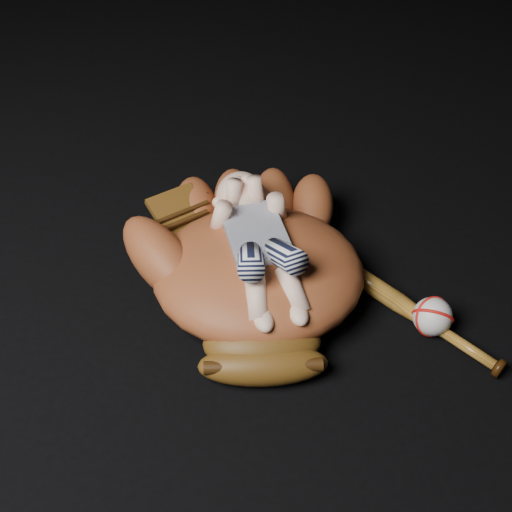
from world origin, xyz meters
The scene contains 4 objects.
baseball_glove centered at (-0.01, 0.19, 0.09)m, with size 0.48×0.55×0.17m, color brown, non-canonical shape.
newborn_baby centered at (-0.01, 0.19, 0.14)m, with size 0.17×0.36×0.15m, color beige, non-canonical shape.
baseball_bat centered at (0.25, 0.09, 0.02)m, with size 0.04×0.39×0.04m, color #935E1C, non-canonical shape.
baseball centered at (0.27, 0.05, 0.03)m, with size 0.07×0.07×0.07m, color silver.
Camera 1 is at (-0.18, -0.64, 0.87)m, focal length 45.00 mm.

